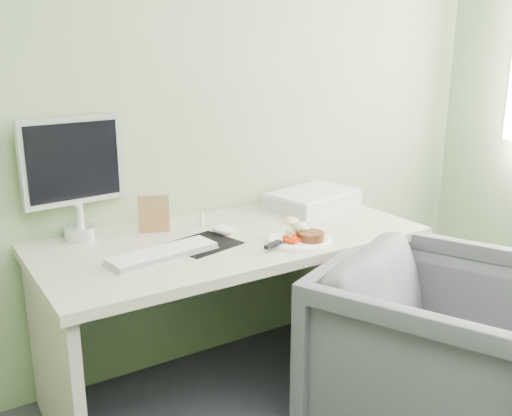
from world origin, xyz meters
TOP-DOWN VIEW (x-y plane):
  - wall_back at (0.00, 2.00)m, footprint 3.50×0.00m
  - desk at (0.00, 1.62)m, footprint 1.60×0.75m
  - plate at (0.19, 1.41)m, footprint 0.25×0.25m
  - steak at (0.23, 1.37)m, footprint 0.12×0.12m
  - potato_pile at (0.22, 1.45)m, footprint 0.12×0.10m
  - carrot_heap at (0.14, 1.38)m, footprint 0.06×0.05m
  - steak_knife at (0.08, 1.39)m, footprint 0.23×0.10m
  - mousepad at (-0.15, 1.59)m, footprint 0.30×0.28m
  - keyboard at (-0.34, 1.55)m, footprint 0.44×0.18m
  - computer_mouse at (-0.02, 1.66)m, footprint 0.09×0.12m
  - photo_frame at (-0.25, 1.85)m, footprint 0.13×0.07m
  - eyedrop_bottle at (-0.03, 1.83)m, footprint 0.02×0.02m
  - scanner at (0.57, 1.81)m, footprint 0.49×0.38m
  - monitor at (-0.55, 1.94)m, footprint 0.42×0.13m
  - desk_chair at (0.46, 0.88)m, footprint 1.07×1.09m

SIDE VIEW (x-z plane):
  - desk_chair at x=0.46m, z-range 0.00..0.75m
  - desk at x=0.00m, z-range 0.18..0.91m
  - mousepad at x=-0.15m, z-range 0.73..0.73m
  - plate at x=0.19m, z-range 0.73..0.74m
  - keyboard at x=-0.34m, z-range 0.74..0.76m
  - computer_mouse at x=-0.02m, z-range 0.73..0.77m
  - steak_knife at x=0.08m, z-range 0.75..0.76m
  - eyedrop_bottle at x=-0.03m, z-range 0.73..0.79m
  - steak at x=0.23m, z-range 0.74..0.78m
  - carrot_heap at x=0.14m, z-range 0.74..0.78m
  - scanner at x=0.57m, z-range 0.73..0.80m
  - potato_pile at x=0.22m, z-range 0.74..0.80m
  - photo_frame at x=-0.25m, z-range 0.73..0.89m
  - monitor at x=-0.55m, z-range 0.76..1.26m
  - wall_back at x=0.00m, z-range -0.40..3.10m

